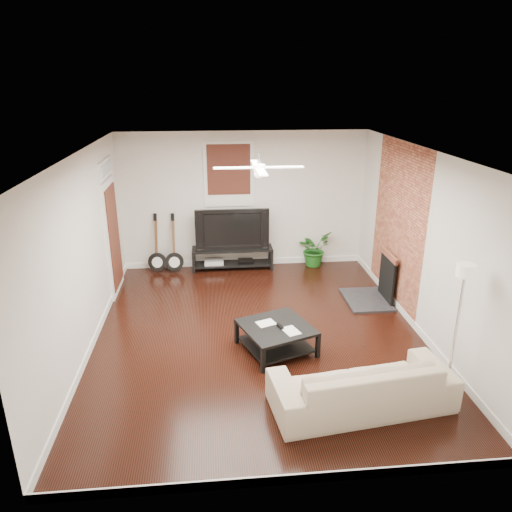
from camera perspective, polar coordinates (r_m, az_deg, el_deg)
The scene contains 14 objects.
room at distance 7.04m, azimuth 0.31°, elevation 0.78°, with size 5.01×6.01×2.81m.
brick_accent at distance 8.56m, azimuth 16.44°, elevation 3.51°, with size 0.02×2.20×2.80m, color brown.
fireplace at distance 8.77m, azimuth 14.09°, elevation -2.40°, with size 0.80×1.10×0.92m, color black.
window_back at distance 9.75m, azimuth -3.25°, elevation 9.61°, with size 1.00×0.06×1.30m, color #36140E.
door_left at distance 9.04m, azimuth -16.69°, elevation 3.36°, with size 0.08×1.00×2.50m, color white.
tv_stand at distance 10.03m, azimuth -2.80°, elevation -0.27°, with size 1.66×0.44×0.46m, color black.
tv at distance 9.84m, azimuth -2.87°, elevation 3.36°, with size 1.49×0.20×0.86m, color black.
coffee_table at distance 7.12m, azimuth 2.41°, elevation -9.67°, with size 0.93×0.93×0.39m, color black.
sofa at distance 6.10m, azimuth 12.45°, elevation -14.52°, with size 2.18×0.85×0.64m, color tan.
floor_lamp at distance 6.31m, azimuth 22.59°, elevation -8.38°, with size 0.29×0.29×1.78m, color white, non-canonical shape.
potted_plant at distance 10.24m, azimuth 6.89°, elevation 0.87°, with size 0.67×0.58×0.75m, color #1C5E1A.
guitar_left at distance 9.93m, azimuth -11.77°, elevation 1.42°, with size 0.38×0.27×1.22m, color black, non-canonical shape.
guitar_right at distance 9.87m, azimuth -9.77°, elevation 1.43°, with size 0.38×0.27×1.22m, color black, non-canonical shape.
ceiling_fan at distance 6.74m, azimuth 0.33°, elevation 10.45°, with size 1.24×1.24×0.32m, color white, non-canonical shape.
Camera 1 is at (-0.67, -6.60, 3.75)m, focal length 33.75 mm.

